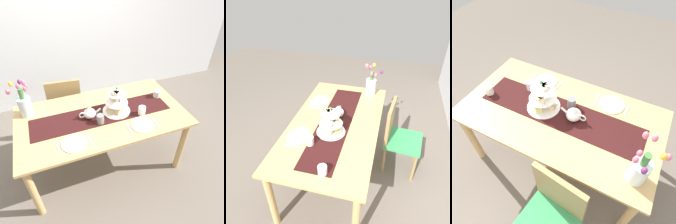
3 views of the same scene
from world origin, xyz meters
The scene contains 16 objects.
ground_plane centered at (0.00, 0.00, 0.00)m, with size 8.00×8.00×0.00m, color #6B6056.
dining_table centered at (0.00, 0.00, 0.67)m, with size 1.77×0.95×0.77m.
chair_left centered at (-0.29, 0.70, 0.50)m, with size 0.47×0.47×0.91m.
table_runner centered at (0.00, 0.00, 0.77)m, with size 1.48×0.34×0.00m, color black.
tiered_cake_stand centered at (0.17, 0.00, 0.87)m, with size 0.30×0.30×0.30m.
teapot centered at (-0.13, 0.00, 0.83)m, with size 0.24×0.13×0.14m.
tulip_vase centered at (-0.74, 0.28, 0.91)m, with size 0.20×0.23×0.44m.
cream_jug centered at (0.71, 0.08, 0.81)m, with size 0.08×0.08×0.09m, color white.
dinner_plate_left centered at (-0.37, -0.30, 0.77)m, with size 0.23×0.23×0.01m, color white.
fork_left centered at (-0.51, -0.30, 0.77)m, with size 0.02×0.15×0.01m, color silver.
knife_left centered at (-0.22, -0.30, 0.77)m, with size 0.01×0.17×0.01m, color silver.
dinner_plate_right centered at (0.32, -0.30, 0.77)m, with size 0.23×0.23×0.01m, color white.
fork_right centered at (0.18, -0.30, 0.77)m, with size 0.02×0.15×0.01m, color silver.
knife_right centered at (0.47, -0.30, 0.77)m, with size 0.01×0.17×0.01m, color silver.
mug_grey centered at (-0.05, -0.12, 0.82)m, with size 0.08×0.08×0.10m, color slate.
mug_white_text centered at (0.40, -0.14, 0.81)m, with size 0.08×0.08×0.10m, color white.
Camera 3 is at (-0.57, 1.04, 2.16)m, focal length 33.45 mm.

